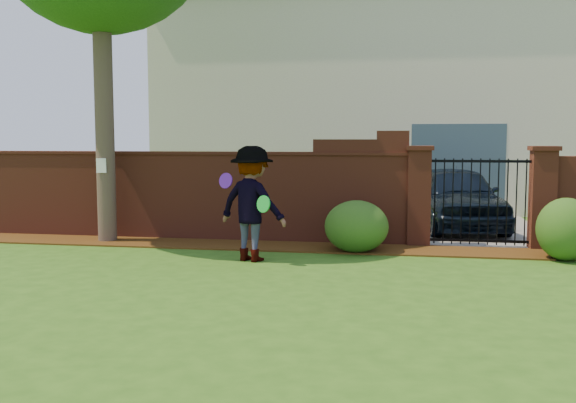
% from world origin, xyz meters
% --- Properties ---
extents(ground, '(80.00, 80.00, 0.01)m').
position_xyz_m(ground, '(0.00, 0.00, -0.01)').
color(ground, '#2E5816').
rests_on(ground, ground).
extents(mulch_bed, '(11.10, 1.08, 0.03)m').
position_xyz_m(mulch_bed, '(-0.95, 3.34, 0.01)').
color(mulch_bed, '#3B220A').
rests_on(mulch_bed, ground).
extents(brick_wall, '(8.70, 0.31, 2.16)m').
position_xyz_m(brick_wall, '(-2.01, 4.00, 0.93)').
color(brick_wall, maroon).
rests_on(brick_wall, ground).
extents(pillar_left, '(0.50, 0.50, 1.88)m').
position_xyz_m(pillar_left, '(2.40, 4.00, 0.96)').
color(pillar_left, maroon).
rests_on(pillar_left, ground).
extents(pillar_right, '(0.50, 0.50, 1.88)m').
position_xyz_m(pillar_right, '(4.60, 4.00, 0.96)').
color(pillar_right, maroon).
rests_on(pillar_right, ground).
extents(iron_gate, '(1.78, 0.03, 1.60)m').
position_xyz_m(iron_gate, '(3.50, 4.00, 0.85)').
color(iron_gate, black).
rests_on(iron_gate, ground).
extents(driveway, '(3.20, 8.00, 0.01)m').
position_xyz_m(driveway, '(3.50, 8.00, 0.01)').
color(driveway, gray).
rests_on(driveway, ground).
extents(house, '(12.40, 6.40, 6.30)m').
position_xyz_m(house, '(1.00, 12.00, 3.16)').
color(house, beige).
rests_on(house, ground).
extents(car, '(2.31, 4.38, 1.42)m').
position_xyz_m(car, '(3.30, 6.29, 0.71)').
color(car, black).
rests_on(car, ground).
extents(paper_notice, '(0.20, 0.01, 0.28)m').
position_xyz_m(paper_notice, '(-3.60, 3.21, 1.50)').
color(paper_notice, white).
rests_on(paper_notice, tree).
extents(shrub_left, '(1.13, 1.13, 0.93)m').
position_xyz_m(shrub_left, '(1.30, 3.04, 0.46)').
color(shrub_left, '#1E4E17').
rests_on(shrub_left, ground).
extents(shrub_middle, '(0.95, 0.95, 1.04)m').
position_xyz_m(shrub_middle, '(4.76, 2.89, 0.52)').
color(shrub_middle, '#1E4E17').
rests_on(shrub_middle, ground).
extents(man, '(1.39, 1.09, 1.90)m').
position_xyz_m(man, '(-0.36, 1.94, 0.95)').
color(man, gray).
rests_on(man, ground).
extents(frisbee_purple, '(0.27, 0.17, 0.26)m').
position_xyz_m(frisbee_purple, '(-0.79, 1.98, 1.32)').
color(frisbee_purple, purple).
rests_on(frisbee_purple, man).
extents(frisbee_green, '(0.27, 0.20, 0.28)m').
position_xyz_m(frisbee_green, '(-0.07, 1.63, 0.98)').
color(frisbee_green, green).
rests_on(frisbee_green, man).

